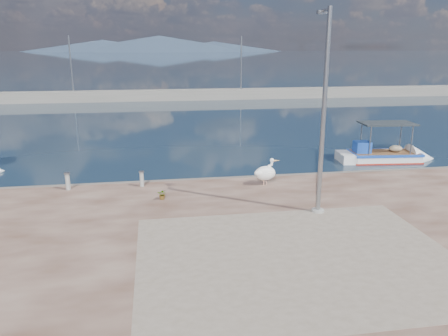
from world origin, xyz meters
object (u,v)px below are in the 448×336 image
pelican (266,173)px  boat_right (383,157)px  bollard_near (142,178)px  lamp_post (323,121)px

pelican → boat_right: bearing=13.4°
bollard_near → pelican: bearing=-6.6°
boat_right → bollard_near: size_ratio=7.96×
pelican → lamp_post: 4.51m
lamp_post → pelican: bearing=107.2°
pelican → bollard_near: bearing=156.2°
boat_right → pelican: bearing=-144.4°
boat_right → pelican: (-8.09, -4.77, 0.84)m
lamp_post → bollard_near: bearing=147.5°
lamp_post → bollard_near: (-6.31, 4.01, -2.93)m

